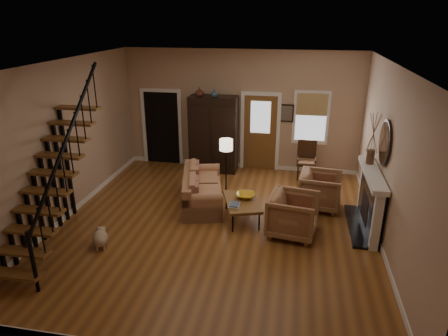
% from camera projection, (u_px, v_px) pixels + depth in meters
% --- Properties ---
extents(room, '(7.00, 7.33, 3.30)m').
position_uv_depth(room, '(213.00, 133.00, 9.52)').
color(room, brown).
rests_on(room, ground).
extents(staircase, '(0.94, 2.80, 3.20)m').
position_uv_depth(staircase, '(47.00, 168.00, 7.08)').
color(staircase, brown).
rests_on(staircase, ground).
extents(fireplace, '(0.33, 1.95, 2.30)m').
position_uv_depth(fireplace, '(373.00, 195.00, 8.03)').
color(fireplace, black).
rests_on(fireplace, ground).
extents(armoire, '(1.30, 0.60, 2.10)m').
position_uv_depth(armoire, '(214.00, 134.00, 11.00)').
color(armoire, black).
rests_on(armoire, ground).
extents(vase_a, '(0.24, 0.24, 0.25)m').
position_uv_depth(vase_a, '(200.00, 92.00, 10.55)').
color(vase_a, '#4C2619').
rests_on(vase_a, armoire).
extents(vase_b, '(0.20, 0.20, 0.21)m').
position_uv_depth(vase_b, '(214.00, 93.00, 10.49)').
color(vase_b, '#334C60').
rests_on(vase_b, armoire).
extents(sofa, '(1.29, 2.13, 0.74)m').
position_uv_depth(sofa, '(203.00, 189.00, 9.23)').
color(sofa, '#A36E4A').
rests_on(sofa, ground).
extents(coffee_table, '(1.01, 1.32, 0.45)m').
position_uv_depth(coffee_table, '(242.00, 210.00, 8.56)').
color(coffee_table, brown).
rests_on(coffee_table, ground).
extents(bowl, '(0.40, 0.40, 0.10)m').
position_uv_depth(bowl, '(245.00, 195.00, 8.59)').
color(bowl, gold).
rests_on(bowl, coffee_table).
extents(books, '(0.21, 0.29, 0.05)m').
position_uv_depth(books, '(234.00, 205.00, 8.21)').
color(books, beige).
rests_on(books, coffee_table).
extents(armchair_left, '(1.08, 1.05, 0.86)m').
position_uv_depth(armchair_left, '(293.00, 215.00, 7.90)').
color(armchair_left, brown).
rests_on(armchair_left, ground).
extents(armchair_right, '(1.02, 1.00, 0.84)m').
position_uv_depth(armchair_right, '(320.00, 190.00, 9.03)').
color(armchair_right, brown).
rests_on(armchair_right, ground).
extents(floor_lamp, '(0.38, 0.38, 1.39)m').
position_uv_depth(floor_lamp, '(226.00, 167.00, 9.64)').
color(floor_lamp, black).
rests_on(floor_lamp, ground).
extents(side_chair, '(0.54, 0.54, 1.02)m').
position_uv_depth(side_chair, '(306.00, 161.00, 10.58)').
color(side_chair, '#372011').
rests_on(side_chair, ground).
extents(dog, '(0.44, 0.55, 0.35)m').
position_uv_depth(dog, '(100.00, 239.00, 7.53)').
color(dog, tan).
rests_on(dog, ground).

